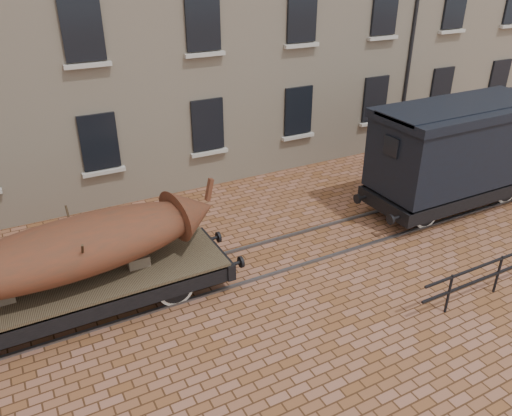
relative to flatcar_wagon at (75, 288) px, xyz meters
name	(u,v)px	position (x,y,z in m)	size (l,w,h in m)	color
ground	(250,264)	(4.30, 0.00, -0.71)	(90.00, 90.00, 0.00)	brown
rail_track	(250,263)	(4.30, 0.00, -0.68)	(30.00, 1.52, 0.06)	#59595E
flatcar_wagon	(75,288)	(0.00, 0.00, 0.00)	(7.50, 2.03, 1.13)	brown
iron_boat	(78,246)	(0.21, 0.00, 1.00)	(6.63, 2.46, 1.59)	maroon
goods_van	(461,144)	(11.47, 0.00, 1.37)	(6.40, 2.33, 3.31)	black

